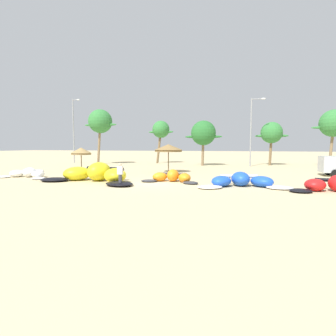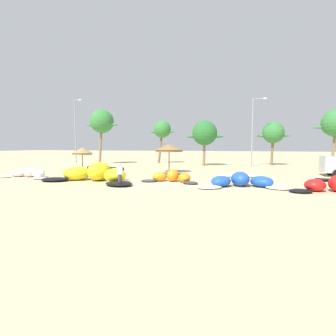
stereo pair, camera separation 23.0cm
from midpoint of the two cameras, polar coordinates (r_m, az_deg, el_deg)
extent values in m
plane|color=#C6B284|center=(19.92, -2.99, -3.28)|extent=(260.00, 260.00, 0.00)
ellipsoid|color=white|center=(27.56, -31.37, -1.56)|extent=(1.48, 1.39, 0.17)
ellipsoid|color=white|center=(27.52, -29.17, -1.00)|extent=(1.55, 1.59, 0.64)
ellipsoid|color=white|center=(26.90, -27.04, -0.79)|extent=(1.06, 1.21, 0.86)
ellipsoid|color=white|center=(25.91, -25.64, -1.18)|extent=(1.54, 1.58, 0.64)
ellipsoid|color=white|center=(24.87, -25.57, -1.94)|extent=(1.49, 1.40, 0.17)
cylinder|color=white|center=(27.19, -26.43, -0.50)|extent=(2.21, 0.22, 0.20)
cube|color=white|center=(26.81, -27.21, -0.82)|extent=(0.81, 0.44, 0.04)
ellipsoid|color=black|center=(22.81, -22.71, -2.25)|extent=(2.50, 2.10, 0.30)
ellipsoid|color=yellow|center=(22.82, -18.51, -1.10)|extent=(2.69, 2.73, 1.11)
ellipsoid|color=yellow|center=(21.98, -14.18, -0.71)|extent=(1.91, 2.37, 1.49)
ellipsoid|color=yellow|center=(20.55, -10.93, -1.56)|extent=(2.48, 2.70, 1.11)
ellipsoid|color=black|center=(18.95, -10.09, -3.30)|extent=(2.70, 2.47, 0.30)
cylinder|color=black|center=(22.57, -13.00, -0.14)|extent=(3.52, 0.75, 0.32)
cube|color=black|center=(21.81, -14.53, -0.76)|extent=(1.36, 0.94, 0.04)
ellipsoid|color=#333338|center=(20.67, -3.79, -2.73)|extent=(1.43, 1.22, 0.19)
ellipsoid|color=orange|center=(21.01, -1.45, -1.89)|extent=(1.47, 1.52, 0.71)
ellipsoid|color=orange|center=(20.89, 1.37, -1.58)|extent=(0.98, 1.28, 0.95)
ellipsoid|color=orange|center=(20.36, 3.82, -2.10)|extent=(1.42, 1.52, 0.71)
ellipsoid|color=#333338|center=(19.59, 5.08, -3.15)|extent=(1.48, 1.32, 0.19)
cylinder|color=#333338|center=(21.28, 1.74, -1.23)|extent=(1.93, 0.29, 0.18)
cube|color=#333338|center=(20.77, 1.26, -1.62)|extent=(0.73, 0.48, 0.04)
ellipsoid|color=white|center=(17.67, 9.18, -4.03)|extent=(2.08, 1.95, 0.20)
ellipsoid|color=blue|center=(18.62, 11.59, -2.78)|extent=(1.78, 2.03, 0.74)
ellipsoid|color=blue|center=(19.18, 15.50, -2.26)|extent=(1.58, 1.92, 0.99)
ellipsoid|color=blue|center=(19.19, 19.69, -2.75)|extent=(2.08, 2.05, 0.74)
ellipsoid|color=white|center=(18.63, 23.01, -3.90)|extent=(1.83, 1.44, 0.20)
cylinder|color=white|center=(19.74, 15.16, -1.71)|extent=(2.60, 0.81, 0.24)
cube|color=white|center=(19.01, 15.60, -2.32)|extent=(1.06, 0.80, 0.04)
ellipsoid|color=black|center=(17.85, 26.76, -4.38)|extent=(1.56, 1.45, 0.21)
ellipsoid|color=red|center=(18.74, 29.20, -3.21)|extent=(1.77, 1.78, 0.76)
cylinder|color=brown|center=(32.35, -17.59, 1.32)|extent=(0.10, 0.10, 1.96)
cone|color=#9E7F4C|center=(32.31, -17.65, 3.63)|extent=(2.33, 2.33, 0.64)
cylinder|color=olive|center=(32.32, -17.63, 2.88)|extent=(2.22, 2.22, 0.20)
cylinder|color=brown|center=(28.03, 0.47, 1.47)|extent=(0.10, 0.10, 2.36)
cone|color=olive|center=(27.98, 0.47, 4.49)|extent=(2.97, 2.97, 0.60)
cylinder|color=brown|center=(27.99, 0.47, 3.68)|extent=(2.83, 2.83, 0.20)
cube|color=black|center=(29.02, 32.36, 1.18)|extent=(1.29, 1.97, 0.56)
cylinder|color=black|center=(29.98, 31.40, -0.63)|extent=(0.69, 0.26, 0.68)
cylinder|color=#383842|center=(18.51, -9.90, -2.63)|extent=(0.24, 0.24, 0.85)
cube|color=white|center=(18.43, -9.93, -0.45)|extent=(0.36, 0.22, 0.56)
sphere|color=beige|center=(18.40, -9.94, 0.76)|extent=(0.20, 0.20, 0.20)
cylinder|color=#7F6647|center=(42.65, -14.01, 5.25)|extent=(0.90, 0.36, 6.55)
sphere|color=#337A38|center=(42.68, -13.79, 9.65)|extent=(3.61, 3.61, 3.61)
ellipsoid|color=#337A38|center=(43.38, -15.44, 8.82)|extent=(2.53, 0.50, 0.36)
ellipsoid|color=#337A38|center=(41.93, -12.05, 9.03)|extent=(2.53, 0.50, 0.36)
cylinder|color=brown|center=(43.32, -1.46, 4.64)|extent=(0.98, 0.36, 5.45)
sphere|color=#337A38|center=(43.30, -1.07, 8.25)|extent=(2.75, 2.75, 2.75)
ellipsoid|color=#337A38|center=(43.63, -2.46, 7.68)|extent=(1.93, 0.50, 0.36)
ellipsoid|color=#337A38|center=(42.96, 0.35, 7.73)|extent=(1.93, 0.50, 0.36)
cylinder|color=#7F6647|center=(38.10, 7.91, 3.96)|extent=(0.45, 0.36, 4.61)
sphere|color=#286B2D|center=(38.13, 8.02, 7.42)|extent=(3.48, 3.48, 3.48)
ellipsoid|color=#286B2D|center=(38.34, 5.94, 6.64)|extent=(2.43, 0.50, 0.36)
ellipsoid|color=#286B2D|center=(37.93, 10.10, 6.62)|extent=(2.43, 0.50, 0.36)
cylinder|color=brown|center=(41.21, 21.53, 3.79)|extent=(0.48, 0.36, 4.69)
sphere|color=#337A38|center=(41.26, 21.71, 7.04)|extent=(3.04, 3.04, 3.04)
ellipsoid|color=#337A38|center=(41.16, 20.00, 6.46)|extent=(2.13, 0.50, 0.36)
ellipsoid|color=#337A38|center=(41.37, 23.39, 6.35)|extent=(2.13, 0.50, 0.36)
cylinder|color=#7F6647|center=(43.73, 32.03, 4.25)|extent=(0.66, 0.36, 5.94)
sphere|color=#337A38|center=(43.88, 32.39, 8.11)|extent=(3.79, 3.79, 3.79)
ellipsoid|color=#337A38|center=(43.46, 30.42, 7.48)|extent=(2.65, 0.50, 0.36)
cylinder|color=gray|center=(46.54, -19.05, 7.41)|extent=(0.18, 0.18, 10.34)
cylinder|color=gray|center=(46.78, -18.70, 13.60)|extent=(1.02, 0.10, 0.10)
ellipsoid|color=silver|center=(46.49, -18.17, 13.67)|extent=(0.56, 0.24, 0.20)
cylinder|color=gray|center=(37.98, 17.72, 7.23)|extent=(0.18, 0.18, 9.18)
cylinder|color=gray|center=(38.47, 19.03, 13.82)|extent=(1.49, 0.10, 0.10)
ellipsoid|color=silver|center=(38.51, 20.17, 13.78)|extent=(0.56, 0.24, 0.20)
camera|label=1|loc=(0.11, -89.69, 0.03)|focal=28.55mm
camera|label=2|loc=(0.11, 90.31, -0.03)|focal=28.55mm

